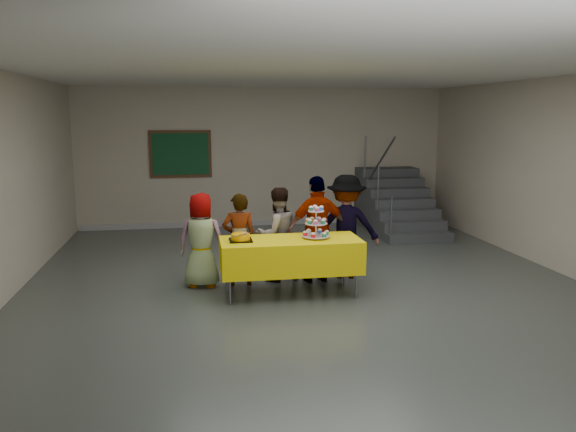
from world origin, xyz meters
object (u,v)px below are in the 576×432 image
(cupcake_stand, at_px, (316,225))
(schoolchild_a, at_px, (201,240))
(bake_table, at_px, (290,255))
(staircase, at_px, (395,206))
(schoolchild_c, at_px, (277,234))
(schoolchild_b, at_px, (239,240))
(schoolchild_e, at_px, (346,226))
(schoolchild_d, at_px, (318,229))
(bear_cake, at_px, (241,236))
(noticeboard, at_px, (181,154))

(cupcake_stand, height_order, schoolchild_a, schoolchild_a)
(bake_table, xyz_separation_m, schoolchild_a, (-1.17, 0.58, 0.12))
(staircase, bearing_deg, schoolchild_c, -132.11)
(cupcake_stand, relative_size, schoolchild_a, 0.33)
(schoolchild_b, distance_m, schoolchild_e, 1.62)
(staircase, bearing_deg, bake_table, -126.16)
(schoolchild_e, distance_m, staircase, 3.95)
(schoolchild_c, distance_m, schoolchild_d, 0.60)
(cupcake_stand, distance_m, staircase, 4.88)
(schoolchild_d, bearing_deg, schoolchild_c, -24.19)
(cupcake_stand, distance_m, bear_cake, 1.03)
(schoolchild_b, height_order, staircase, staircase)
(bake_table, bearing_deg, schoolchild_a, 153.83)
(schoolchild_c, xyz_separation_m, schoolchild_d, (0.57, -0.16, 0.09))
(bake_table, height_order, schoolchild_c, schoolchild_c)
(cupcake_stand, height_order, schoolchild_d, schoolchild_d)
(schoolchild_a, bearing_deg, noticeboard, -73.07)
(schoolchild_c, bearing_deg, schoolchild_e, 164.63)
(schoolchild_c, height_order, schoolchild_d, schoolchild_d)
(schoolchild_d, xyz_separation_m, noticeboard, (-2.00, 4.39, 0.82))
(bear_cake, distance_m, schoolchild_b, 0.58)
(schoolchild_a, bearing_deg, schoolchild_e, -163.87)
(bear_cake, xyz_separation_m, schoolchild_d, (1.16, 0.53, -0.05))
(bear_cake, distance_m, schoolchild_d, 1.28)
(schoolchild_c, relative_size, staircase, 0.58)
(bake_table, xyz_separation_m, cupcake_stand, (0.35, 0.01, 0.39))
(schoolchild_d, bearing_deg, schoolchild_a, -9.36)
(cupcake_stand, bearing_deg, schoolchild_e, 48.61)
(schoolchild_b, bearing_deg, schoolchild_a, -1.04)
(cupcake_stand, xyz_separation_m, schoolchild_a, (-1.53, 0.56, -0.28))
(cupcake_stand, xyz_separation_m, schoolchild_d, (0.14, 0.52, -0.17))
(schoolchild_a, xyz_separation_m, staircase, (4.17, 3.51, -0.19))
(staircase, height_order, noticeboard, noticeboard)
(cupcake_stand, height_order, schoolchild_b, schoolchild_b)
(bear_cake, distance_m, staircase, 5.49)
(schoolchild_d, distance_m, noticeboard, 4.90)
(schoolchild_b, xyz_separation_m, staircase, (3.63, 3.53, -0.18))
(bake_table, height_order, cupcake_stand, cupcake_stand)
(noticeboard, bearing_deg, staircase, -10.52)
(schoolchild_e, xyz_separation_m, staircase, (2.02, 3.38, -0.28))
(bake_table, bearing_deg, bear_cake, 179.02)
(schoolchild_b, bearing_deg, bear_cake, 87.60)
(schoolchild_d, relative_size, noticeboard, 1.20)
(schoolchild_b, bearing_deg, schoolchild_e, -174.27)
(cupcake_stand, distance_m, schoolchild_d, 0.57)
(bake_table, height_order, schoolchild_e, schoolchild_e)
(cupcake_stand, height_order, bear_cake, cupcake_stand)
(schoolchild_b, relative_size, noticeboard, 1.02)
(cupcake_stand, xyz_separation_m, staircase, (2.64, 4.08, -0.46))
(schoolchild_e, bearing_deg, schoolchild_a, 15.85)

